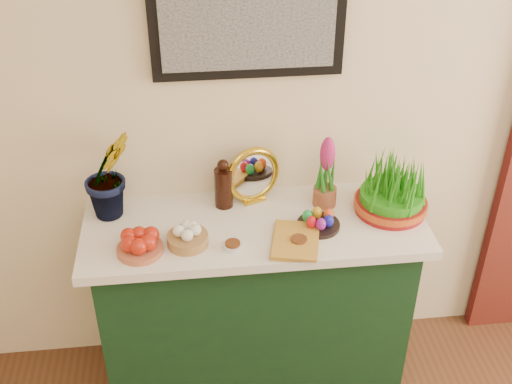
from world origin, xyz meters
TOP-DOWN VIEW (x-y plane):
  - sideboard at (-0.34, 2.00)m, footprint 1.30×0.45m
  - tablecloth at (-0.34, 2.00)m, footprint 1.40×0.55m
  - hyacinth_green at (-0.92, 2.13)m, footprint 0.32×0.31m
  - apple_bowl at (-0.80, 1.86)m, footprint 0.19×0.19m
  - garlic_basket at (-0.62, 1.89)m, footprint 0.19×0.19m
  - vinegar_cruet at (-0.46, 2.14)m, footprint 0.08×0.08m
  - mirror at (-0.33, 2.17)m, footprint 0.25×0.14m
  - book at (-0.29, 1.87)m, footprint 0.21×0.27m
  - spice_dish_left at (-0.45, 1.84)m, footprint 0.07×0.07m
  - spice_dish_right at (-0.19, 1.84)m, footprint 0.08×0.08m
  - egg_plate at (-0.09, 1.94)m, footprint 0.21×0.21m
  - hyacinth_pink at (-0.04, 2.10)m, footprint 0.10×0.10m
  - wheatgrass_sabzeh at (0.23, 2.02)m, footprint 0.30×0.30m

SIDE VIEW (x-z plane):
  - sideboard at x=-0.34m, z-range 0.00..0.85m
  - tablecloth at x=-0.34m, z-range 0.85..0.89m
  - spice_dish_left at x=-0.45m, z-range 0.89..0.92m
  - spice_dish_right at x=-0.19m, z-range 0.89..0.92m
  - book at x=-0.29m, z-range 0.89..0.92m
  - egg_plate at x=-0.09m, z-range 0.88..0.95m
  - garlic_basket at x=-0.62m, z-range 0.88..0.97m
  - apple_bowl at x=-0.80m, z-range 0.88..0.97m
  - vinegar_cruet at x=-0.46m, z-range 0.88..1.10m
  - wheatgrass_sabzeh at x=0.23m, z-range 0.87..1.12m
  - mirror at x=-0.33m, z-range 0.89..1.13m
  - hyacinth_pink at x=-0.04m, z-range 0.87..1.20m
  - hyacinth_green at x=-0.92m, z-range 0.89..1.39m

